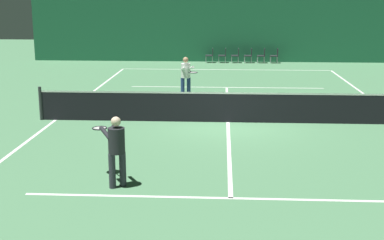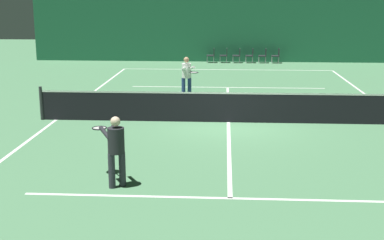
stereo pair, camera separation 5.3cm
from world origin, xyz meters
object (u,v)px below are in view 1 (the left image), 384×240
(courtside_chair_1, at_px, (223,54))
(player_far, at_px, (186,74))
(courtside_chair_2, at_px, (236,54))
(tennis_net, at_px, (228,106))
(courtside_chair_3, at_px, (249,55))
(courtside_chair_4, at_px, (262,55))
(courtside_chair_5, at_px, (275,55))
(player_near, at_px, (116,146))
(courtside_chair_0, at_px, (211,54))

(courtside_chair_1, bearing_deg, player_far, -7.65)
(courtside_chair_1, relative_size, courtside_chair_2, 1.00)
(tennis_net, xyz_separation_m, player_far, (-1.59, 4.03, 0.40))
(courtside_chair_3, height_order, courtside_chair_4, same)
(courtside_chair_4, bearing_deg, tennis_net, -8.09)
(courtside_chair_1, bearing_deg, courtside_chair_3, 90.00)
(courtside_chair_1, distance_m, courtside_chair_4, 2.25)
(tennis_net, distance_m, courtside_chair_4, 14.97)
(courtside_chair_3, distance_m, courtside_chair_5, 1.50)
(player_near, height_order, courtside_chair_4, player_near)
(courtside_chair_0, relative_size, courtside_chair_3, 1.00)
(player_near, xyz_separation_m, courtside_chair_2, (2.98, 20.67, -0.39))
(player_near, height_order, courtside_chair_1, player_near)
(courtside_chair_5, bearing_deg, courtside_chair_0, -90.00)
(player_near, relative_size, courtside_chair_1, 1.79)
(tennis_net, relative_size, courtside_chair_5, 14.29)
(tennis_net, xyz_separation_m, courtside_chair_1, (-0.14, 14.82, -0.03))
(courtside_chair_1, xyz_separation_m, courtside_chair_2, (0.75, 0.00, 0.00))
(tennis_net, height_order, courtside_chair_4, tennis_net)
(player_near, distance_m, courtside_chair_1, 20.80)
(player_near, bearing_deg, courtside_chair_4, -46.14)
(player_far, bearing_deg, tennis_net, 0.74)
(tennis_net, xyz_separation_m, player_near, (-2.37, -5.85, 0.37))
(courtside_chair_3, bearing_deg, courtside_chair_0, -90.00)
(tennis_net, height_order, courtside_chair_3, tennis_net)
(courtside_chair_0, relative_size, courtside_chair_2, 1.00)
(courtside_chair_1, distance_m, courtside_chair_5, 3.00)
(player_near, distance_m, courtside_chair_4, 21.15)
(tennis_net, bearing_deg, courtside_chair_3, 84.77)
(courtside_chair_2, bearing_deg, courtside_chair_5, 90.00)
(courtside_chair_0, bearing_deg, player_far, -3.72)
(player_near, height_order, player_far, player_far)
(player_far, height_order, courtside_chair_2, player_far)
(tennis_net, relative_size, player_far, 7.66)
(player_far, relative_size, courtside_chair_0, 1.86)
(player_near, relative_size, courtside_chair_3, 1.79)
(courtside_chair_4, xyz_separation_m, courtside_chair_5, (0.75, 0.00, 0.00))
(player_far, bearing_deg, courtside_chair_0, 155.49)
(courtside_chair_2, relative_size, courtside_chair_4, 1.00)
(player_far, xyz_separation_m, courtside_chair_5, (4.45, 10.79, -0.43))
(courtside_chair_5, bearing_deg, courtside_chair_2, -90.00)
(courtside_chair_0, bearing_deg, tennis_net, 3.44)
(player_near, relative_size, courtside_chair_4, 1.79)
(tennis_net, bearing_deg, player_near, -112.06)
(courtside_chair_1, height_order, courtside_chair_4, same)
(courtside_chair_2, bearing_deg, courtside_chair_1, -90.00)
(player_far, xyz_separation_m, courtside_chair_4, (3.70, 10.79, -0.43))
(player_far, height_order, courtside_chair_4, player_far)
(courtside_chair_2, relative_size, courtside_chair_5, 1.00)
(courtside_chair_1, bearing_deg, tennis_net, 0.55)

